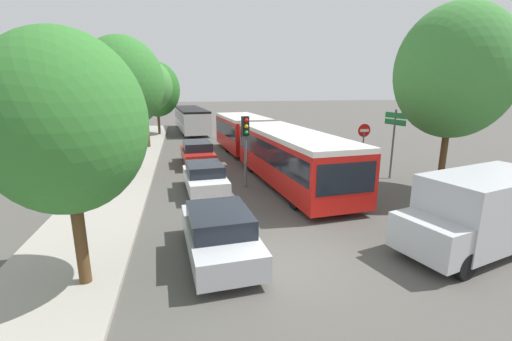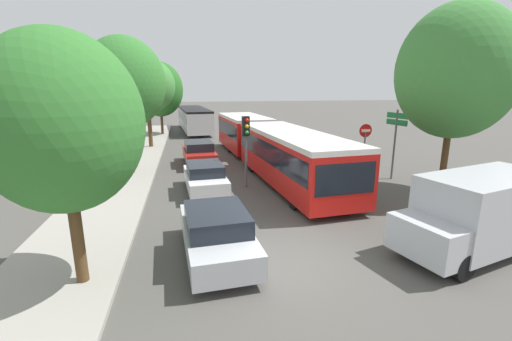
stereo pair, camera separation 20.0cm
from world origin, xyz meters
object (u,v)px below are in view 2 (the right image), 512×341
(queued_car_silver, at_px, (217,233))
(tree_left_near, at_px, (62,124))
(queued_car_white, at_px, (205,177))
(traffic_light, at_px, (246,136))
(direction_sign_post, at_px, (396,130))
(queued_car_red, at_px, (199,153))
(tree_left_far, at_px, (147,86))
(tree_left_mid, at_px, (124,83))
(city_bus_rear, at_px, (194,118))
(no_entry_sign, at_px, (365,142))
(tree_right_near, at_px, (456,72))
(tree_left_distant, at_px, (161,91))
(white_van, at_px, (481,212))
(articulated_bus, at_px, (268,143))

(queued_car_silver, bearing_deg, tree_left_near, 99.69)
(queued_car_white, height_order, traffic_light, traffic_light)
(direction_sign_post, bearing_deg, queued_car_red, -38.50)
(queued_car_silver, relative_size, tree_left_far, 0.63)
(tree_left_mid, relative_size, tree_left_far, 1.06)
(city_bus_rear, distance_m, tree_left_mid, 19.06)
(queued_car_white, height_order, tree_left_mid, tree_left_mid)
(direction_sign_post, height_order, tree_left_mid, tree_left_mid)
(queued_car_white, height_order, no_entry_sign, no_entry_sign)
(queued_car_white, xyz_separation_m, queued_car_red, (-0.05, 5.86, 0.04))
(queued_car_white, height_order, tree_right_near, tree_right_near)
(queued_car_white, height_order, tree_left_distant, tree_left_distant)
(queued_car_red, xyz_separation_m, white_van, (7.55, -13.30, 0.51))
(no_entry_sign, xyz_separation_m, tree_left_distant, (-11.49, 18.44, 2.42))
(tree_left_distant, bearing_deg, direction_sign_post, -56.48)
(white_van, bearing_deg, queued_car_white, -59.03)
(direction_sign_post, bearing_deg, traffic_light, -9.15)
(tree_left_near, distance_m, tree_left_mid, 11.05)
(tree_left_near, height_order, tree_right_near, tree_right_near)
(queued_car_white, relative_size, tree_left_distant, 0.58)
(city_bus_rear, distance_m, tree_left_far, 11.06)
(articulated_bus, height_order, tree_left_mid, tree_left_mid)
(tree_left_far, bearing_deg, traffic_light, -65.34)
(white_van, bearing_deg, tree_left_far, -75.14)
(queued_car_silver, height_order, tree_left_far, tree_left_far)
(no_entry_sign, bearing_deg, tree_left_mid, -102.54)
(white_van, relative_size, traffic_light, 1.57)
(white_van, distance_m, direction_sign_post, 8.27)
(queued_car_white, height_order, tree_left_far, tree_left_far)
(articulated_bus, height_order, city_bus_rear, articulated_bus)
(tree_left_mid, bearing_deg, traffic_light, -31.71)
(articulated_bus, bearing_deg, tree_left_far, -142.64)
(direction_sign_post, xyz_separation_m, tree_left_distant, (-12.74, 19.23, 1.74))
(articulated_bus, distance_m, tree_left_near, 13.56)
(city_bus_rear, relative_size, no_entry_sign, 4.08)
(queued_car_white, xyz_separation_m, direction_sign_post, (9.75, 0.41, 1.86))
(articulated_bus, relative_size, queued_car_red, 4.21)
(no_entry_sign, distance_m, tree_left_far, 16.65)
(city_bus_rear, relative_size, tree_left_distant, 1.64)
(traffic_light, bearing_deg, no_entry_sign, 87.13)
(city_bus_rear, height_order, no_entry_sign, no_entry_sign)
(queued_car_red, bearing_deg, articulated_bus, -117.72)
(city_bus_rear, bearing_deg, direction_sign_post, -160.99)
(articulated_bus, distance_m, white_van, 12.09)
(city_bus_rear, height_order, white_van, city_bus_rear)
(queued_car_white, bearing_deg, tree_right_near, -105.64)
(traffic_light, height_order, tree_left_distant, tree_left_distant)
(tree_left_mid, bearing_deg, city_bus_rear, 78.13)
(queued_car_red, xyz_separation_m, direction_sign_post, (9.80, -5.45, 1.82))
(articulated_bus, relative_size, tree_left_far, 2.62)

